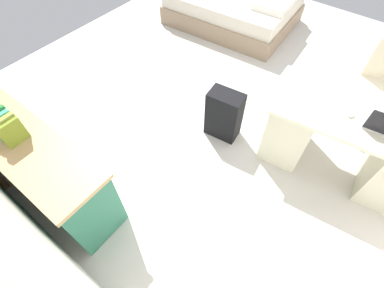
{
  "coord_description": "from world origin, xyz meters",
  "views": [
    {
      "loc": [
        -1.01,
        2.42,
        2.48
      ],
      "look_at": [
        -0.14,
        1.29,
        0.6
      ],
      "focal_mm": 26.0,
      "sensor_mm": 36.0,
      "label": 1
    }
  ],
  "objects_px": {
    "desk": "(343,143)",
    "computer_mouse": "(351,113)",
    "credenza": "(35,162)",
    "suitcase_black": "(224,115)",
    "bed": "(234,8)",
    "office_chair": "(378,92)"
  },
  "relations": [
    {
      "from": "desk",
      "to": "computer_mouse",
      "type": "bearing_deg",
      "value": 14.63
    },
    {
      "from": "desk",
      "to": "credenza",
      "type": "relative_size",
      "value": 0.84
    },
    {
      "from": "suitcase_black",
      "to": "computer_mouse",
      "type": "bearing_deg",
      "value": -171.89
    },
    {
      "from": "bed",
      "to": "desk",
      "type": "bearing_deg",
      "value": 142.5
    },
    {
      "from": "desk",
      "to": "bed",
      "type": "xyz_separation_m",
      "value": [
        2.35,
        -1.8,
        -0.14
      ]
    },
    {
      "from": "desk",
      "to": "computer_mouse",
      "type": "height_order",
      "value": "computer_mouse"
    },
    {
      "from": "office_chair",
      "to": "desk",
      "type": "bearing_deg",
      "value": 86.6
    },
    {
      "from": "suitcase_black",
      "to": "computer_mouse",
      "type": "distance_m",
      "value": 1.19
    },
    {
      "from": "suitcase_black",
      "to": "bed",
      "type": "bearing_deg",
      "value": -67.16
    },
    {
      "from": "credenza",
      "to": "suitcase_black",
      "type": "height_order",
      "value": "credenza"
    },
    {
      "from": "office_chair",
      "to": "computer_mouse",
      "type": "relative_size",
      "value": 9.4
    },
    {
      "from": "office_chair",
      "to": "suitcase_black",
      "type": "bearing_deg",
      "value": 45.19
    },
    {
      "from": "suitcase_black",
      "to": "credenza",
      "type": "bearing_deg",
      "value": 51.43
    },
    {
      "from": "desk",
      "to": "credenza",
      "type": "bearing_deg",
      "value": 41.95
    },
    {
      "from": "bed",
      "to": "suitcase_black",
      "type": "distance_m",
      "value": 2.43
    },
    {
      "from": "office_chair",
      "to": "suitcase_black",
      "type": "distance_m",
      "value": 1.7
    },
    {
      "from": "desk",
      "to": "office_chair",
      "type": "xyz_separation_m",
      "value": [
        -0.05,
        -0.89,
        0.03
      ]
    },
    {
      "from": "office_chair",
      "to": "computer_mouse",
      "type": "height_order",
      "value": "office_chair"
    },
    {
      "from": "credenza",
      "to": "computer_mouse",
      "type": "distance_m",
      "value": 2.81
    },
    {
      "from": "bed",
      "to": "computer_mouse",
      "type": "xyz_separation_m",
      "value": [
        -2.27,
        1.82,
        0.51
      ]
    },
    {
      "from": "desk",
      "to": "bed",
      "type": "height_order",
      "value": "desk"
    },
    {
      "from": "suitcase_black",
      "to": "desk",
      "type": "bearing_deg",
      "value": -171.92
    }
  ]
}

